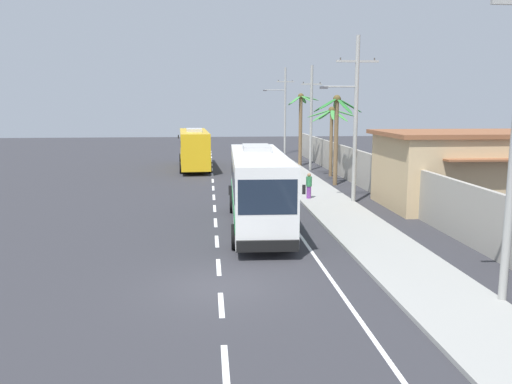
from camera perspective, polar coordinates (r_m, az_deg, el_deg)
ground_plane at (r=17.55m, az=-3.92°, el=-10.13°), size 160.00×160.00×0.00m
sidewalk_kerb at (r=28.07m, az=9.62°, el=-2.60°), size 3.20×90.00×0.14m
lane_markings at (r=32.15m, az=-0.45°, el=-1.05°), size 3.94×71.86×0.01m
boundary_wall at (r=32.75m, az=14.34°, el=1.11°), size 0.24×60.00×2.57m
coach_bus_foreground at (r=25.38m, az=0.23°, el=0.68°), size 3.11×11.64×3.85m
coach_bus_far_lane at (r=48.87m, az=-6.72°, el=4.80°), size 3.31×11.51×3.74m
motorcycle_beside_bus at (r=35.23m, az=0.97°, el=0.96°), size 0.56×1.96×1.63m
pedestrian_near_kerb at (r=32.58m, az=5.74°, el=0.73°), size 0.36×0.36×1.57m
utility_pole_mid at (r=31.63m, az=10.61°, el=8.06°), size 3.40×0.24×9.77m
utility_pole_far at (r=47.55m, az=5.98°, el=8.10°), size 1.87×0.24×9.25m
utility_pole_distant at (r=63.49m, az=3.08°, el=9.00°), size 3.68×0.24×10.14m
palm_nearest at (r=43.59m, az=8.16°, el=7.36°), size 4.01×3.84×5.69m
palm_second at (r=38.83m, az=8.68°, el=7.46°), size 3.62×3.87×6.54m
palm_third at (r=50.76m, az=4.87°, el=8.07°), size 3.04×3.15×6.90m
roadside_building at (r=33.24m, az=23.87°, el=2.30°), size 12.69×6.97×4.35m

